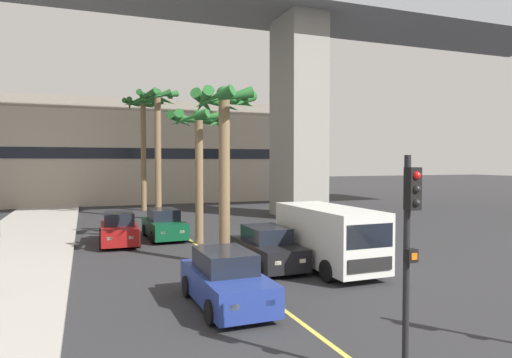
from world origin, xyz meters
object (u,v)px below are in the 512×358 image
at_px(car_queue_second, 226,280).
at_px(palm_tree_farthest_median, 225,126).
at_px(car_queue_fourth, 267,249).
at_px(traffic_light_median_near, 409,238).
at_px(palm_tree_far_median, 158,120).
at_px(car_queue_front, 119,230).
at_px(car_queue_third, 164,225).
at_px(palm_tree_near_median, 199,134).
at_px(palm_tree_mid_median, 143,121).
at_px(delivery_van, 329,236).

xyz_separation_m(car_queue_second, palm_tree_farthest_median, (1.42, 4.82, 4.76)).
distance_m(car_queue_second, car_queue_fourth, 4.89).
relative_size(traffic_light_median_near, palm_tree_far_median, 0.46).
xyz_separation_m(car_queue_front, car_queue_third, (2.35, 0.85, 0.00)).
height_order(car_queue_fourth, palm_tree_near_median, palm_tree_near_median).
bearing_deg(palm_tree_farthest_median, palm_tree_mid_median, 91.36).
distance_m(car_queue_front, car_queue_second, 11.31).
xyz_separation_m(car_queue_fourth, traffic_light_median_near, (-1.12, -9.54, 1.99)).
bearing_deg(palm_tree_mid_median, car_queue_fourth, -85.01).
relative_size(car_queue_front, car_queue_third, 1.00).
bearing_deg(palm_tree_mid_median, car_queue_front, -101.30).
bearing_deg(palm_tree_near_median, palm_tree_far_median, 92.92).
relative_size(palm_tree_near_median, palm_tree_farthest_median, 0.95).
bearing_deg(car_queue_front, car_queue_fourth, -54.87).
bearing_deg(palm_tree_far_median, palm_tree_mid_median, 91.98).
xyz_separation_m(delivery_van, palm_tree_near_median, (-3.23, 7.12, 4.16)).
distance_m(palm_tree_mid_median, palm_tree_far_median, 6.42).
bearing_deg(palm_tree_mid_median, delivery_van, -80.48).
xyz_separation_m(palm_tree_mid_median, palm_tree_farthest_median, (0.51, -21.59, -1.96)).
height_order(palm_tree_near_median, palm_tree_mid_median, palm_tree_mid_median).
xyz_separation_m(car_queue_front, palm_tree_farthest_median, (3.57, -6.27, 4.76)).
xyz_separation_m(car_queue_third, palm_tree_mid_median, (0.71, 14.46, 6.72)).
bearing_deg(palm_tree_farthest_median, palm_tree_far_median, 91.10).
relative_size(car_queue_third, car_queue_fourth, 1.01).
distance_m(traffic_light_median_near, palm_tree_farthest_median, 10.77).
bearing_deg(car_queue_front, palm_tree_mid_median, 78.70).
relative_size(car_queue_front, palm_tree_mid_median, 0.44).
bearing_deg(car_queue_third, car_queue_front, -160.05).
relative_size(delivery_van, palm_tree_far_median, 0.58).
xyz_separation_m(car_queue_third, car_queue_fourth, (2.67, -7.99, 0.00)).
xyz_separation_m(palm_tree_near_median, palm_tree_mid_median, (-0.74, 16.54, 2.00)).
xyz_separation_m(car_queue_third, palm_tree_far_median, (0.93, 8.06, 6.27)).
xyz_separation_m(car_queue_second, car_queue_third, (0.20, 11.95, 0.00)).
height_order(traffic_light_median_near, palm_tree_mid_median, palm_tree_mid_median).
bearing_deg(car_queue_front, palm_tree_near_median, -17.88).
bearing_deg(palm_tree_near_median, car_queue_fourth, -78.31).
height_order(car_queue_fourth, palm_tree_far_median, palm_tree_far_median).
bearing_deg(palm_tree_near_median, traffic_light_median_near, -89.60).
bearing_deg(car_queue_front, palm_tree_far_median, 69.79).
height_order(car_queue_front, car_queue_third, same).
bearing_deg(traffic_light_median_near, palm_tree_mid_median, 91.51).
distance_m(palm_tree_mid_median, palm_tree_farthest_median, 21.68).
bearing_deg(palm_tree_mid_median, car_queue_second, -91.97).
bearing_deg(delivery_van, palm_tree_mid_median, 99.52).
height_order(car_queue_third, palm_tree_farthest_median, palm_tree_farthest_median).
bearing_deg(delivery_van, car_queue_front, 130.10).
height_order(car_queue_second, car_queue_third, same).
bearing_deg(palm_tree_farthest_median, car_queue_front, 119.66).
xyz_separation_m(palm_tree_far_median, palm_tree_farthest_median, (0.29, -15.19, -1.51)).
height_order(car_queue_third, traffic_light_median_near, traffic_light_median_near).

